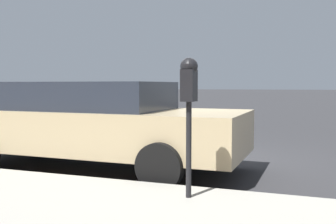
# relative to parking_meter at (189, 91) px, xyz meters

# --- Properties ---
(ground_plane) EXTENTS (220.00, 220.00, 0.00)m
(ground_plane) POSITION_rel_parking_meter_xyz_m (2.67, 0.88, -1.32)
(ground_plane) COLOR #2B2B2D
(parking_meter) EXTENTS (0.21, 0.19, 1.51)m
(parking_meter) POSITION_rel_parking_meter_xyz_m (0.00, 0.00, 0.00)
(parking_meter) COLOR black
(parking_meter) RESTS_ON sidewalk
(car_tan) EXTENTS (2.11, 5.00, 1.43)m
(car_tan) POSITION_rel_parking_meter_xyz_m (1.65, 2.18, -0.55)
(car_tan) COLOR tan
(car_tan) RESTS_ON ground_plane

